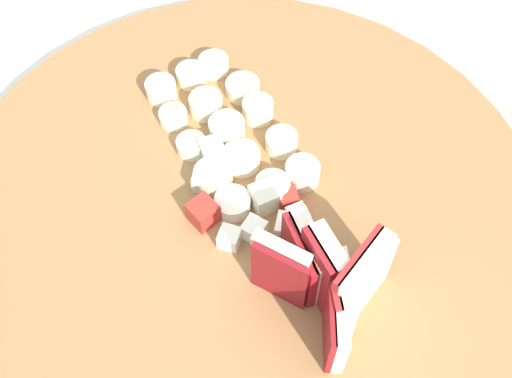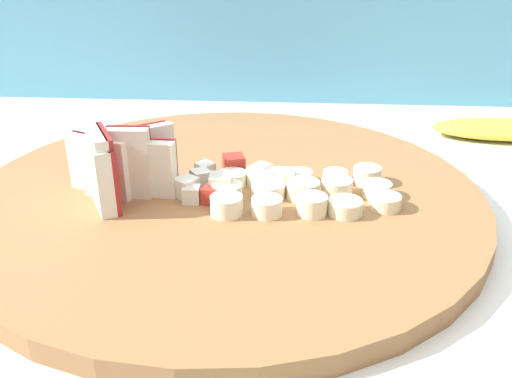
% 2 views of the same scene
% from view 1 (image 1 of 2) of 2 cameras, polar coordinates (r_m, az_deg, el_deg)
% --- Properties ---
extents(cutting_board, '(0.46, 0.46, 0.02)m').
position_cam_1_polar(cutting_board, '(0.51, -1.09, -2.23)').
color(cutting_board, olive).
rests_on(cutting_board, tiled_countertop).
extents(apple_wedge_fan, '(0.10, 0.09, 0.06)m').
position_cam_1_polar(apple_wedge_fan, '(0.45, 6.38, -7.56)').
color(apple_wedge_fan, '#A32323').
rests_on(apple_wedge_fan, cutting_board).
extents(apple_dice_pile, '(0.11, 0.09, 0.02)m').
position_cam_1_polar(apple_dice_pile, '(0.49, -0.84, -1.21)').
color(apple_dice_pile, beige).
rests_on(apple_dice_pile, cutting_board).
extents(banana_slice_rows, '(0.16, 0.10, 0.02)m').
position_cam_1_polar(banana_slice_rows, '(0.53, -2.22, 4.89)').
color(banana_slice_rows, '#F4EAC6').
rests_on(banana_slice_rows, cutting_board).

